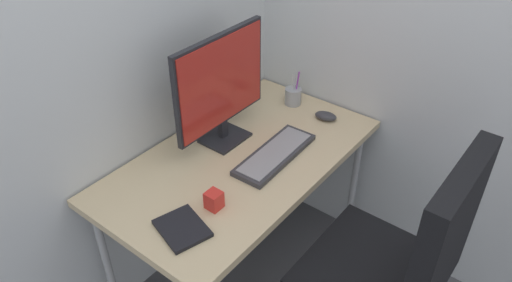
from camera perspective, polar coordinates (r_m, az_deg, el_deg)
The scene contains 9 objects.
ground_plane at distance 2.52m, azimuth -1.51°, elevation -15.19°, with size 8.00×8.00×0.00m, color #4C4C51.
desk at distance 2.04m, azimuth -1.80°, elevation -2.99°, with size 1.22×0.68×0.73m.
office_chair at distance 1.86m, azimuth 16.14°, elevation -14.06°, with size 0.61×0.64×1.08m.
monitor at distance 1.98m, azimuth -4.15°, elevation 6.65°, with size 0.51×0.15×0.48m.
keyboard at distance 2.00m, azimuth 2.25°, elevation -1.58°, with size 0.42×0.16×0.02m.
mouse at distance 2.26m, azimuth 8.27°, elevation 2.94°, with size 0.06×0.10×0.04m, color #333338.
pen_holder at distance 2.35m, azimuth 4.42°, elevation 5.36°, with size 0.08×0.08×0.17m.
notebook at distance 1.71m, azimuth -8.73°, elevation -10.18°, with size 0.15×0.18×0.02m, color black.
desk_clamp_accessory at distance 1.76m, azimuth -5.00°, elevation -6.99°, with size 0.06×0.06×0.07m, color red.
Camera 1 is at (-1.22, -1.04, 1.94)m, focal length 33.76 mm.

